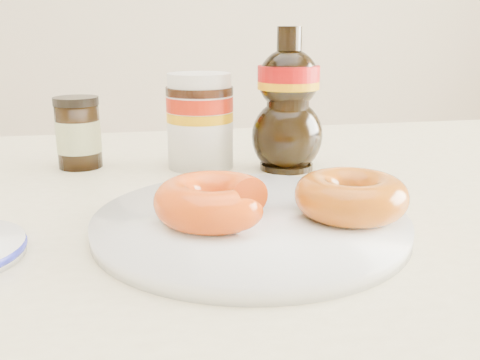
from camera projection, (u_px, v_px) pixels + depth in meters
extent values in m
cube|color=beige|center=(213.00, 222.00, 0.58)|extent=(1.40, 0.90, 0.04)
cylinder|color=#C6B28C|center=(475.00, 308.00, 1.15)|extent=(0.06, 0.06, 0.71)
cylinder|color=white|center=(250.00, 222.00, 0.50)|extent=(0.30, 0.30, 0.01)
torus|color=white|center=(250.00, 221.00, 0.50)|extent=(0.29, 0.29, 0.01)
torus|color=#D44C0C|center=(213.00, 201.00, 0.48)|extent=(0.13, 0.13, 0.04)
torus|color=#A64C0A|center=(351.00, 196.00, 0.50)|extent=(0.13, 0.13, 0.04)
cylinder|color=white|center=(200.00, 129.00, 0.73)|extent=(0.09, 0.09, 0.11)
cylinder|color=#9B1505|center=(200.00, 104.00, 0.72)|extent=(0.09, 0.09, 0.02)
cylinder|color=#D89905|center=(200.00, 116.00, 0.72)|extent=(0.09, 0.09, 0.01)
cylinder|color=black|center=(199.00, 91.00, 0.71)|extent=(0.09, 0.09, 0.01)
cylinder|color=white|center=(199.00, 81.00, 0.71)|extent=(0.08, 0.08, 0.02)
cylinder|color=black|center=(79.00, 136.00, 0.73)|extent=(0.06, 0.06, 0.09)
cylinder|color=beige|center=(79.00, 136.00, 0.73)|extent=(0.06, 0.06, 0.04)
cylinder|color=black|center=(76.00, 101.00, 0.71)|extent=(0.06, 0.06, 0.01)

